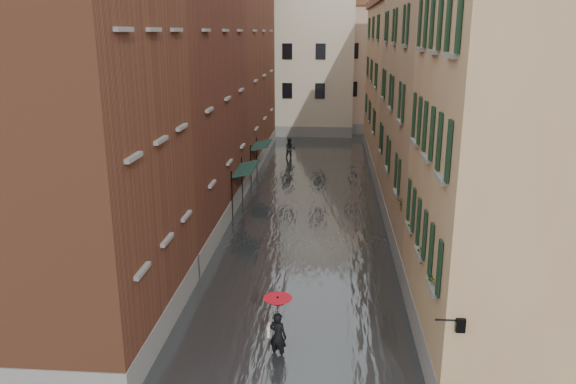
% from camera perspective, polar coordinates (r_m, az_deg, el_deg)
% --- Properties ---
extents(ground, '(120.00, 120.00, 0.00)m').
position_cam_1_polar(ground, '(20.74, 0.72, -11.97)').
color(ground, '#5F5F62').
rests_on(ground, ground).
extents(floodwater, '(10.00, 60.00, 0.20)m').
position_cam_1_polar(floodwater, '(32.75, 2.26, -1.11)').
color(floodwater, '#43474A').
rests_on(floodwater, ground).
extents(building_left_near, '(6.00, 8.00, 13.00)m').
position_cam_1_polar(building_left_near, '(18.51, -21.90, 4.80)').
color(building_left_near, brown).
rests_on(building_left_near, ground).
extents(building_left_mid, '(6.00, 14.00, 12.50)m').
position_cam_1_polar(building_left_mid, '(28.70, -12.22, 8.68)').
color(building_left_mid, '#56291B').
rests_on(building_left_mid, ground).
extents(building_left_far, '(6.00, 16.00, 14.00)m').
position_cam_1_polar(building_left_far, '(43.16, -6.55, 12.28)').
color(building_left_far, brown).
rests_on(building_left_far, ground).
extents(building_right_near, '(6.00, 8.00, 11.50)m').
position_cam_1_polar(building_right_near, '(17.73, 23.52, 1.68)').
color(building_right_near, '#A57855').
rests_on(building_right_near, ground).
extents(building_right_mid, '(6.00, 14.00, 13.00)m').
position_cam_1_polar(building_right_mid, '(28.08, 16.65, 8.74)').
color(building_right_mid, '#97825B').
rests_on(building_right_mid, ground).
extents(building_right_far, '(6.00, 16.00, 11.50)m').
position_cam_1_polar(building_right_far, '(42.86, 12.53, 10.31)').
color(building_right_far, '#A57855').
rests_on(building_right_far, ground).
extents(building_end_cream, '(12.00, 9.00, 13.00)m').
position_cam_1_polar(building_end_cream, '(56.53, 0.30, 12.73)').
color(building_end_cream, beige).
rests_on(building_end_cream, ground).
extents(building_end_pink, '(10.00, 9.00, 12.00)m').
position_cam_1_polar(building_end_pink, '(58.60, 9.47, 12.14)').
color(building_end_pink, tan).
rests_on(building_end_pink, ground).
extents(awning_near, '(1.09, 3.36, 2.80)m').
position_cam_1_polar(awning_near, '(30.67, -4.36, 2.27)').
color(awning_near, '#163228').
rests_on(awning_near, ground).
extents(awning_far, '(1.09, 2.91, 2.80)m').
position_cam_1_polar(awning_far, '(37.08, -2.80, 4.68)').
color(awning_far, '#163228').
rests_on(awning_far, ground).
extents(wall_lantern, '(0.71, 0.22, 0.35)m').
position_cam_1_polar(wall_lantern, '(14.35, 17.02, -12.71)').
color(wall_lantern, black).
rests_on(wall_lantern, ground).
extents(window_planters, '(0.59, 8.16, 0.84)m').
position_cam_1_polar(window_planters, '(18.80, 13.25, -3.76)').
color(window_planters, brown).
rests_on(window_planters, ground).
extents(pedestrian_main, '(0.90, 0.90, 2.06)m').
position_cam_1_polar(pedestrian_main, '(17.45, -1.05, -13.11)').
color(pedestrian_main, black).
rests_on(pedestrian_main, ground).
extents(pedestrian_far, '(1.01, 0.87, 1.78)m').
position_cam_1_polar(pedestrian_far, '(43.80, 0.21, 4.36)').
color(pedestrian_far, '#232326').
rests_on(pedestrian_far, ground).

